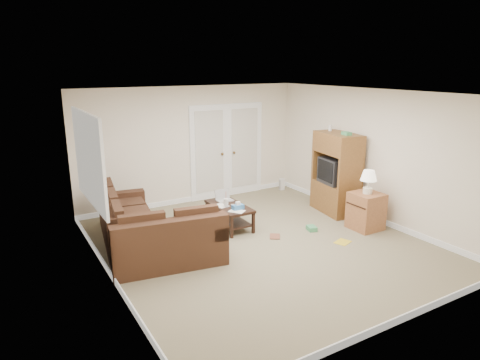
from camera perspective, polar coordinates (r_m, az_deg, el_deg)
floor at (r=7.29m, az=2.86°, el=-8.49°), size 5.50×5.50×0.00m
ceiling at (r=6.70m, az=3.14°, el=11.51°), size 5.00×5.50×0.02m
wall_left at (r=5.93m, az=-17.61°, el=-1.95°), size 0.02×5.50×2.50m
wall_right at (r=8.50m, az=17.22°, el=3.11°), size 0.02×5.50×2.50m
wall_back at (r=9.25m, az=-6.47°, el=4.64°), size 5.00×0.02×2.50m
wall_front at (r=4.94m, az=20.96°, el=-5.67°), size 5.00×0.02×2.50m
baseboards at (r=7.27m, az=2.86°, el=-8.13°), size 5.00×5.50×0.10m
french_doors at (r=9.63m, az=-1.73°, el=3.84°), size 1.80×0.05×2.13m
window_left at (r=6.82m, az=-19.48°, el=2.66°), size 0.05×1.92×1.42m
sectional_sofa at (r=7.12m, az=-12.65°, el=-6.74°), size 1.83×2.81×0.80m
coffee_table at (r=7.94m, az=-1.46°, el=-4.66°), size 0.53×1.04×0.71m
tv_armoire at (r=8.80m, az=12.71°, el=0.95°), size 0.71×1.09×1.74m
side_cabinet at (r=8.12m, az=16.47°, el=-3.60°), size 0.52×0.52×1.11m
space_heater at (r=10.33m, az=5.60°, el=-0.55°), size 0.12×0.11×0.28m
floor_magazine at (r=7.55m, az=13.53°, el=-8.04°), size 0.33×0.29×0.01m
floor_greenbox at (r=7.94m, az=9.52°, el=-6.37°), size 0.20×0.23×0.08m
floor_book at (r=7.58m, az=4.00°, el=-7.50°), size 0.28×0.30×0.02m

